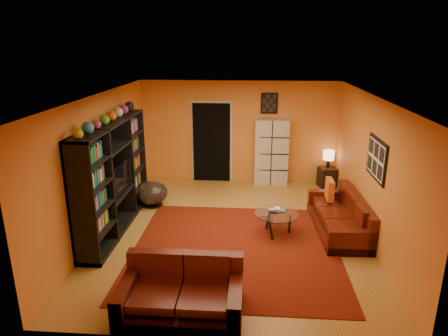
# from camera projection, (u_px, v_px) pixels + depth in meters

# --- Properties ---
(floor) EXTENTS (6.00, 6.00, 0.00)m
(floor) POSITION_uv_depth(u_px,v_px,m) (232.00, 231.00, 7.75)
(floor) COLOR olive
(floor) RESTS_ON ground
(ceiling) EXTENTS (6.00, 6.00, 0.00)m
(ceiling) POSITION_uv_depth(u_px,v_px,m) (233.00, 96.00, 6.97)
(ceiling) COLOR white
(ceiling) RESTS_ON wall_back
(wall_back) EXTENTS (6.00, 0.00, 6.00)m
(wall_back) POSITION_uv_depth(u_px,v_px,m) (239.00, 132.00, 10.21)
(wall_back) COLOR orange
(wall_back) RESTS_ON floor
(wall_front) EXTENTS (6.00, 0.00, 6.00)m
(wall_front) POSITION_uv_depth(u_px,v_px,m) (219.00, 246.00, 4.51)
(wall_front) COLOR orange
(wall_front) RESTS_ON floor
(wall_left) EXTENTS (0.00, 6.00, 6.00)m
(wall_left) POSITION_uv_depth(u_px,v_px,m) (101.00, 164.00, 7.54)
(wall_left) COLOR orange
(wall_left) RESTS_ON floor
(wall_right) EXTENTS (0.00, 6.00, 6.00)m
(wall_right) POSITION_uv_depth(u_px,v_px,m) (371.00, 170.00, 7.18)
(wall_right) COLOR orange
(wall_right) RESTS_ON floor
(rug) EXTENTS (3.60, 3.60, 0.01)m
(rug) POSITION_uv_depth(u_px,v_px,m) (236.00, 248.00, 7.08)
(rug) COLOR #521209
(rug) RESTS_ON floor
(doorway) EXTENTS (0.95, 0.10, 2.04)m
(doorway) POSITION_uv_depth(u_px,v_px,m) (212.00, 143.00, 10.31)
(doorway) COLOR black
(doorway) RESTS_ON floor
(wall_art_right) EXTENTS (0.03, 1.00, 0.70)m
(wall_art_right) POSITION_uv_depth(u_px,v_px,m) (377.00, 159.00, 6.81)
(wall_art_right) COLOR black
(wall_art_right) RESTS_ON wall_right
(wall_art_back) EXTENTS (0.42, 0.03, 0.52)m
(wall_art_back) POSITION_uv_depth(u_px,v_px,m) (269.00, 103.00, 9.92)
(wall_art_back) COLOR black
(wall_art_back) RESTS_ON wall_back
(entertainment_unit) EXTENTS (0.45, 3.00, 2.10)m
(entertainment_unit) POSITION_uv_depth(u_px,v_px,m) (113.00, 177.00, 7.60)
(entertainment_unit) COLOR black
(entertainment_unit) RESTS_ON floor
(tv) EXTENTS (1.02, 0.13, 0.59)m
(tv) POSITION_uv_depth(u_px,v_px,m) (116.00, 179.00, 7.61)
(tv) COLOR black
(tv) RESTS_ON entertainment_unit
(sofa) EXTENTS (0.94, 2.11, 0.85)m
(sofa) POSITION_uv_depth(u_px,v_px,m) (343.00, 217.00, 7.70)
(sofa) COLOR #430F08
(sofa) RESTS_ON rug
(loveseat) EXTENTS (1.64, 0.99, 0.85)m
(loveseat) POSITION_uv_depth(u_px,v_px,m) (182.00, 291.00, 5.41)
(loveseat) COLOR #430F08
(loveseat) RESTS_ON rug
(throw_pillow) EXTENTS (0.12, 0.42, 0.42)m
(throw_pillow) POSITION_uv_depth(u_px,v_px,m) (330.00, 189.00, 8.14)
(throw_pillow) COLOR orange
(throw_pillow) RESTS_ON sofa
(coffee_table) EXTENTS (0.83, 0.83, 0.41)m
(coffee_table) POSITION_uv_depth(u_px,v_px,m) (277.00, 216.00, 7.52)
(coffee_table) COLOR silver
(coffee_table) RESTS_ON floor
(storage_cabinet) EXTENTS (0.85, 0.40, 1.68)m
(storage_cabinet) POSITION_uv_depth(u_px,v_px,m) (271.00, 152.00, 10.10)
(storage_cabinet) COLOR beige
(storage_cabinet) RESTS_ON floor
(bowl_chair) EXTENTS (0.68, 0.68, 0.56)m
(bowl_chair) POSITION_uv_depth(u_px,v_px,m) (152.00, 193.00, 8.87)
(bowl_chair) COLOR black
(bowl_chair) RESTS_ON floor
(side_table) EXTENTS (0.48, 0.48, 0.50)m
(side_table) POSITION_uv_depth(u_px,v_px,m) (327.00, 177.00, 10.06)
(side_table) COLOR black
(side_table) RESTS_ON floor
(table_lamp) EXTENTS (0.27, 0.27, 0.45)m
(table_lamp) POSITION_uv_depth(u_px,v_px,m) (329.00, 156.00, 9.89)
(table_lamp) COLOR black
(table_lamp) RESTS_ON side_table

